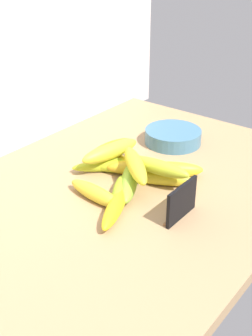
% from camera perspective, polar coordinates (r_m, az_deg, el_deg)
% --- Properties ---
extents(counter_top, '(1.10, 0.76, 0.03)m').
position_cam_1_polar(counter_top, '(1.12, -0.47, -3.41)').
color(counter_top, '#A58159').
rests_on(counter_top, ground).
extents(back_wall, '(1.30, 0.02, 0.70)m').
position_cam_1_polar(back_wall, '(1.26, -15.15, 15.72)').
color(back_wall, beige).
rests_on(back_wall, ground).
extents(chalkboard_sign, '(0.11, 0.02, 0.08)m').
position_cam_1_polar(chalkboard_sign, '(1.00, 6.99, -4.39)').
color(chalkboard_sign, black).
rests_on(chalkboard_sign, counter_top).
extents(fruit_bowl, '(0.17, 0.17, 0.04)m').
position_cam_1_polar(fruit_bowl, '(1.35, 5.95, 3.99)').
color(fruit_bowl, teal).
rests_on(fruit_bowl, counter_top).
extents(banana_0, '(0.19, 0.11, 0.04)m').
position_cam_1_polar(banana_0, '(1.02, -1.29, -4.81)').
color(banana_0, yellow).
rests_on(banana_0, counter_top).
extents(banana_1, '(0.11, 0.20, 0.03)m').
position_cam_1_polar(banana_1, '(1.22, -0.70, 0.92)').
color(banana_1, gold).
rests_on(banana_1, counter_top).
extents(banana_2, '(0.13, 0.17, 0.04)m').
position_cam_1_polar(banana_2, '(1.17, 1.93, -0.03)').
color(banana_2, gold).
rests_on(banana_2, counter_top).
extents(banana_3, '(0.14, 0.17, 0.04)m').
position_cam_1_polar(banana_3, '(1.16, 5.28, -0.22)').
color(banana_3, yellow).
rests_on(banana_3, counter_top).
extents(banana_4, '(0.05, 0.17, 0.04)m').
position_cam_1_polar(banana_4, '(1.07, -3.85, -3.22)').
color(banana_4, yellow).
rests_on(banana_4, counter_top).
extents(banana_5, '(0.11, 0.18, 0.04)m').
position_cam_1_polar(banana_5, '(1.13, 4.26, -1.26)').
color(banana_5, gold).
rests_on(banana_5, counter_top).
extents(banana_6, '(0.17, 0.16, 0.03)m').
position_cam_1_polar(banana_6, '(1.20, -2.06, 0.41)').
color(banana_6, '#A6BA24').
rests_on(banana_6, counter_top).
extents(banana_7, '(0.19, 0.14, 0.04)m').
position_cam_1_polar(banana_7, '(1.11, 0.44, -1.63)').
color(banana_7, '#88B534').
rests_on(banana_7, counter_top).
extents(banana_8, '(0.13, 0.18, 0.03)m').
position_cam_1_polar(banana_8, '(1.18, -0.43, 0.15)').
color(banana_8, '#ACBC25').
rests_on(banana_8, counter_top).
extents(banana_9, '(0.17, 0.13, 0.03)m').
position_cam_1_polar(banana_9, '(1.06, -0.87, -3.41)').
color(banana_9, '#95B427').
rests_on(banana_9, counter_top).
extents(banana_10, '(0.15, 0.17, 0.04)m').
position_cam_1_polar(banana_10, '(1.10, 1.19, 0.37)').
color(banana_10, yellow).
rests_on(banana_10, banana_7).
extents(banana_11, '(0.17, 0.06, 0.04)m').
position_cam_1_polar(banana_11, '(1.19, -2.03, 2.27)').
color(banana_11, yellow).
rests_on(banana_11, banana_6).
extents(banana_12, '(0.05, 0.18, 0.04)m').
position_cam_1_polar(banana_12, '(1.11, 3.96, 0.16)').
color(banana_12, '#B2C02C').
rests_on(banana_12, banana_5).
extents(banana_13, '(0.19, 0.08, 0.04)m').
position_cam_1_polar(banana_13, '(1.18, -2.00, 2.17)').
color(banana_13, gold).
rests_on(banana_13, banana_6).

